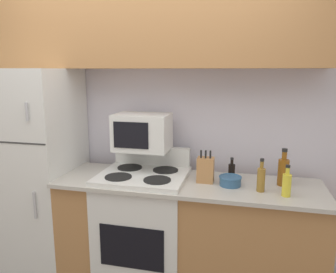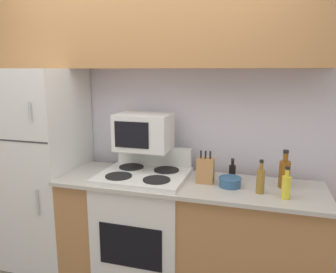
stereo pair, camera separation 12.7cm
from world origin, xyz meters
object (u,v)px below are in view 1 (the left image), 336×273
object	(u,v)px
refrigerator	(33,169)
bottle_whiskey	(283,171)
stove	(144,225)
microwave	(142,132)
knife_block	(205,170)
bowl	(230,180)
bottle_soy_sauce	(232,171)
bottle_cooking_spray	(287,184)
bottle_vinegar	(261,179)

from	to	relation	value
refrigerator	bottle_whiskey	distance (m)	2.11
stove	microwave	bearing A→B (deg)	107.50
microwave	knife_block	size ratio (longest dim) A/B	1.76
bottle_whiskey	bowl	bearing A→B (deg)	-165.41
refrigerator	bowl	bearing A→B (deg)	-2.30
stove	bottle_soy_sauce	distance (m)	0.85
refrigerator	stove	size ratio (longest dim) A/B	1.61
knife_block	bottle_cooking_spray	bearing A→B (deg)	-15.57
bottle_vinegar	bottle_soy_sauce	bearing A→B (deg)	136.51
bottle_cooking_spray	bottle_vinegar	bearing A→B (deg)	162.50
bottle_vinegar	bottle_cooking_spray	bearing A→B (deg)	-17.50
stove	bowl	world-z (taller)	stove
microwave	refrigerator	bearing A→B (deg)	-175.68
microwave	bottle_cooking_spray	distance (m)	1.17
bottle_cooking_spray	bottle_vinegar	size ratio (longest dim) A/B	0.92
microwave	bottle_whiskey	xyz separation A→B (m)	(1.11, -0.05, -0.24)
stove	knife_block	world-z (taller)	knife_block
bottle_whiskey	bottle_cooking_spray	bearing A→B (deg)	-89.54
microwave	bottle_soy_sauce	xyz separation A→B (m)	(0.73, -0.01, -0.28)
bowl	bottle_vinegar	world-z (taller)	bottle_vinegar
microwave	bottle_vinegar	bearing A→B (deg)	-12.92
microwave	knife_block	world-z (taller)	microwave
stove	bottle_vinegar	size ratio (longest dim) A/B	4.51
refrigerator	bottle_whiskey	size ratio (longest dim) A/B	6.23
microwave	bowl	world-z (taller)	microwave
knife_block	bottle_soy_sauce	bearing A→B (deg)	26.29
microwave	bottle_soy_sauce	size ratio (longest dim) A/B	2.46
refrigerator	bottle_cooking_spray	distance (m)	2.12
refrigerator	bottle_vinegar	world-z (taller)	refrigerator
bottle_cooking_spray	bottle_whiskey	distance (m)	0.22
microwave	bottle_cooking_spray	bearing A→B (deg)	-13.62
stove	bottle_whiskey	distance (m)	1.19
stove	microwave	size ratio (longest dim) A/B	2.45
microwave	bowl	size ratio (longest dim) A/B	2.62
bottle_soy_sauce	bottle_vinegar	size ratio (longest dim) A/B	0.75
microwave	bowl	bearing A→B (deg)	-11.23
bowl	bottle_whiskey	xyz separation A→B (m)	(0.38, 0.10, 0.07)
bottle_whiskey	refrigerator	bearing A→B (deg)	-179.19
stove	bottle_whiskey	xyz separation A→B (m)	(1.07, 0.08, 0.52)
bottle_vinegar	bowl	bearing A→B (deg)	161.54
stove	bowl	distance (m)	0.82
stove	refrigerator	bearing A→B (deg)	177.15
stove	microwave	xyz separation A→B (m)	(-0.04, 0.13, 0.76)
bowl	stove	bearing A→B (deg)	178.53
knife_block	bottle_whiskey	size ratio (longest dim) A/B	0.90
bottle_soy_sauce	bottle_vinegar	bearing A→B (deg)	-43.49
microwave	bottle_vinegar	world-z (taller)	microwave
stove	bottle_soy_sauce	bearing A→B (deg)	9.26
refrigerator	bottle_whiskey	bearing A→B (deg)	0.81
bottle_whiskey	microwave	bearing A→B (deg)	177.65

